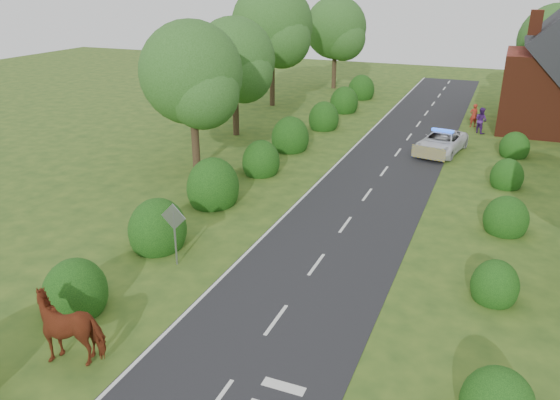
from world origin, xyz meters
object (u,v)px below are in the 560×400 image
at_px(road_sign, 174,225).
at_px(police_van, 441,142).
at_px(pedestrian_purple, 481,120).
at_px(pedestrian_red, 474,115).
at_px(cow, 73,329).

distance_m(road_sign, police_van, 20.46).
relative_size(police_van, pedestrian_purple, 2.87).
xyz_separation_m(pedestrian_red, pedestrian_purple, (0.60, -1.68, 0.06)).
relative_size(road_sign, police_van, 0.48).
relative_size(road_sign, cow, 1.03).
relative_size(road_sign, pedestrian_purple, 1.37).
distance_m(cow, police_van, 25.86).
bearing_deg(pedestrian_purple, police_van, 112.03).
bearing_deg(cow, pedestrian_purple, 142.98).
relative_size(cow, pedestrian_red, 1.42).
distance_m(police_van, pedestrian_red, 7.88).
distance_m(road_sign, pedestrian_red, 28.21).
distance_m(road_sign, cow, 5.87).
bearing_deg(cow, pedestrian_red, 144.77).
bearing_deg(police_van, pedestrian_purple, 82.35).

